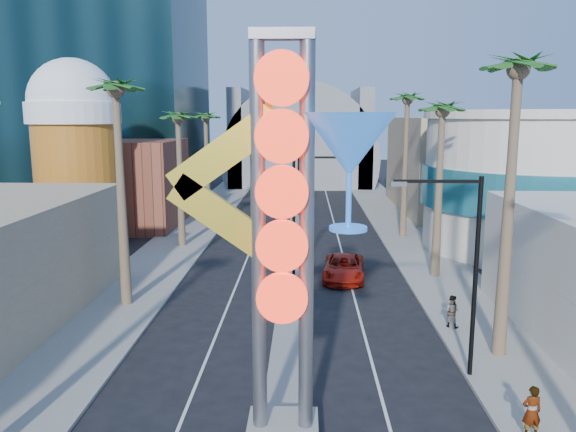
% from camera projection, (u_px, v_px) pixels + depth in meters
% --- Properties ---
extents(sidewalk_west, '(5.00, 100.00, 0.15)m').
position_uv_depth(sidewalk_west, '(189.00, 233.00, 49.22)').
color(sidewalk_west, gray).
rests_on(sidewalk_west, ground).
extents(sidewalk_east, '(5.00, 100.00, 0.15)m').
position_uv_depth(sidewalk_east, '(406.00, 234.00, 48.66)').
color(sidewalk_east, gray).
rests_on(sidewalk_east, ground).
extents(median, '(1.60, 84.00, 0.15)m').
position_uv_depth(median, '(297.00, 227.00, 51.89)').
color(median, gray).
rests_on(median, ground).
extents(brick_filler_west, '(10.00, 10.00, 8.00)m').
position_uv_depth(brick_filler_west, '(124.00, 184.00, 51.67)').
color(brick_filler_west, brown).
rests_on(brick_filler_west, ground).
extents(filler_east, '(10.00, 20.00, 10.00)m').
position_uv_depth(filler_east, '(447.00, 165.00, 60.40)').
color(filler_east, tan).
rests_on(filler_east, ground).
extents(beer_mug, '(7.00, 7.00, 14.50)m').
position_uv_depth(beer_mug, '(76.00, 147.00, 43.15)').
color(beer_mug, '#B55518').
rests_on(beer_mug, ground).
extents(turquoise_building, '(16.60, 16.60, 10.60)m').
position_uv_depth(turquoise_building, '(533.00, 182.00, 42.58)').
color(turquoise_building, beige).
rests_on(turquoise_building, ground).
extents(canopy, '(22.00, 16.00, 22.00)m').
position_uv_depth(canopy, '(300.00, 155.00, 84.60)').
color(canopy, slate).
rests_on(canopy, ground).
extents(neon_sign, '(6.53, 2.60, 12.55)m').
position_uv_depth(neon_sign, '(311.00, 218.00, 16.12)').
color(neon_sign, gray).
rests_on(neon_sign, ground).
extents(streetlight_0, '(3.79, 0.25, 8.00)m').
position_uv_depth(streetlight_0, '(303.00, 207.00, 33.32)').
color(streetlight_0, black).
rests_on(streetlight_0, ground).
extents(streetlight_1, '(3.79, 0.25, 8.00)m').
position_uv_depth(streetlight_1, '(293.00, 169.00, 56.97)').
color(streetlight_1, black).
rests_on(streetlight_1, ground).
extents(streetlight_2, '(3.45, 0.25, 8.00)m').
position_uv_depth(streetlight_2, '(464.00, 259.00, 21.34)').
color(streetlight_2, black).
rests_on(streetlight_2, ground).
extents(palm_1, '(2.40, 2.40, 12.70)m').
position_uv_depth(palm_1, '(116.00, 103.00, 28.62)').
color(palm_1, brown).
rests_on(palm_1, ground).
extents(palm_2, '(2.40, 2.40, 11.20)m').
position_uv_depth(palm_2, '(178.00, 125.00, 42.63)').
color(palm_2, brown).
rests_on(palm_2, ground).
extents(palm_3, '(2.40, 2.40, 11.20)m').
position_uv_depth(palm_3, '(206.00, 123.00, 54.43)').
color(palm_3, brown).
rests_on(palm_3, ground).
extents(palm_5, '(2.40, 2.40, 13.20)m').
position_uv_depth(palm_5, '(517.00, 88.00, 22.11)').
color(palm_5, brown).
rests_on(palm_5, ground).
extents(palm_6, '(2.40, 2.40, 11.70)m').
position_uv_depth(palm_6, '(442.00, 120.00, 34.15)').
color(palm_6, brown).
rests_on(palm_6, ground).
extents(palm_7, '(2.40, 2.40, 12.70)m').
position_uv_depth(palm_7, '(407.00, 108.00, 45.80)').
color(palm_7, brown).
rests_on(palm_7, ground).
extents(red_pickup, '(3.01, 5.63, 1.50)m').
position_uv_depth(red_pickup, '(344.00, 268.00, 35.38)').
color(red_pickup, red).
rests_on(red_pickup, ground).
extents(pedestrian_a, '(0.68, 0.48, 1.75)m').
position_uv_depth(pedestrian_a, '(532.00, 412.00, 17.64)').
color(pedestrian_a, gray).
rests_on(pedestrian_a, sidewalk_east).
extents(pedestrian_b, '(0.96, 0.90, 1.59)m').
position_uv_depth(pedestrian_b, '(451.00, 311.00, 26.97)').
color(pedestrian_b, gray).
rests_on(pedestrian_b, sidewalk_east).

